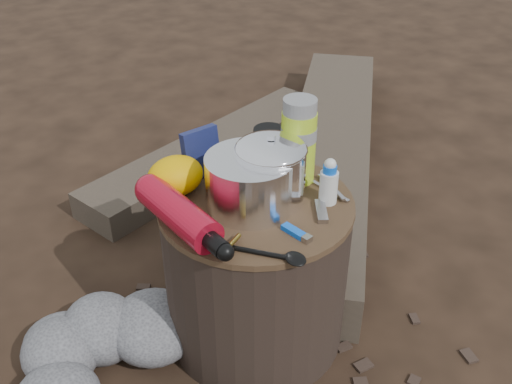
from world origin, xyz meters
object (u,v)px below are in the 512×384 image
thermos (298,141)px  travel_mug (269,149)px  camping_pot (271,170)px  log_main (329,152)px  stump (256,271)px  fuel_bottle (179,213)px

thermos → travel_mug: 0.11m
camping_pot → thermos: thermos is taller
log_main → camping_pot: bearing=-96.1°
stump → fuel_bottle: size_ratio=1.47×
camping_pot → stump: bearing=165.4°
log_main → fuel_bottle: size_ratio=5.81×
thermos → travel_mug: thermos is taller
log_main → thermos: thermos is taller
camping_pot → thermos: (0.11, 0.04, 0.03)m
camping_pot → fuel_bottle: 0.25m
log_main → travel_mug: 0.91m
camping_pot → travel_mug: size_ratio=1.46×
log_main → travel_mug: (-0.64, -0.49, 0.43)m
log_main → camping_pot: (-0.72, -0.62, 0.45)m
camping_pot → fuel_bottle: (-0.24, 0.02, -0.05)m
log_main → fuel_bottle: bearing=-104.9°
log_main → thermos: bearing=-93.3°
log_main → travel_mug: bearing=-99.4°
camping_pot → log_main: bearing=40.6°
fuel_bottle → stump: bearing=-8.0°
log_main → thermos: 0.96m
log_main → stump: bearing=-98.0°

